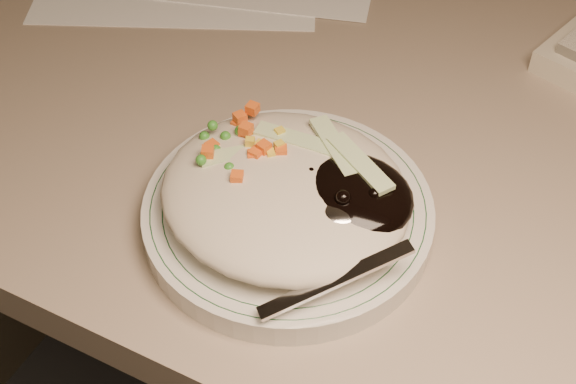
% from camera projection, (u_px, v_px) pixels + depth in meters
% --- Properties ---
extents(desk, '(1.40, 0.70, 0.74)m').
position_uv_depth(desk, '(453.00, 255.00, 0.87)').
color(desk, gray).
rests_on(desk, ground).
extents(plate, '(0.23, 0.23, 0.02)m').
position_uv_depth(plate, '(288.00, 215.00, 0.63)').
color(plate, silver).
rests_on(plate, desk).
extents(plate_rim, '(0.22, 0.22, 0.00)m').
position_uv_depth(plate_rim, '(288.00, 206.00, 0.62)').
color(plate_rim, '#144723').
rests_on(plate_rim, plate).
extents(meal, '(0.21, 0.19, 0.05)m').
position_uv_depth(meal, '(293.00, 189.00, 0.60)').
color(meal, beige).
rests_on(meal, plate).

